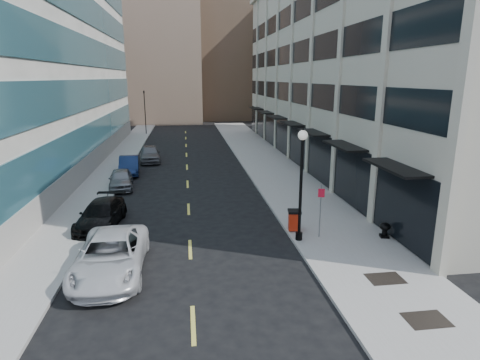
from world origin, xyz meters
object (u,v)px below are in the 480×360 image
object	(u,v)px
car_silver_sedan	(121,179)
car_black_pickup	(101,215)
trash_bin	(294,219)
lamppost	(301,176)
car_grey_sedan	(150,154)
traffic_signal	(144,93)
car_white_van	(111,256)
car_blue_sedan	(129,165)
urn_planter	(385,228)
sign_post	(321,204)

from	to	relation	value
car_silver_sedan	car_black_pickup	bearing A→B (deg)	-96.19
trash_bin	lamppost	distance (m)	2.93
car_grey_sedan	trash_bin	bearing A→B (deg)	-72.19
traffic_signal	car_silver_sedan	world-z (taller)	traffic_signal
traffic_signal	car_white_van	size ratio (longest dim) A/B	1.21
car_blue_sedan	urn_planter	distance (m)	21.72
car_white_van	car_blue_sedan	xyz separation A→B (m)	(-1.57, 18.08, -0.07)
car_grey_sedan	sign_post	world-z (taller)	sign_post
car_grey_sedan	sign_post	size ratio (longest dim) A/B	1.73
car_black_pickup	lamppost	world-z (taller)	lamppost
car_silver_sedan	trash_bin	xyz separation A→B (m)	(10.20, -10.12, 0.04)
car_silver_sedan	trash_bin	size ratio (longest dim) A/B	3.75
traffic_signal	car_blue_sedan	size ratio (longest dim) A/B	1.57
car_grey_sedan	sign_post	xyz separation A→B (m)	(9.89, -20.66, 1.06)
car_black_pickup	trash_bin	distance (m)	10.35
lamppost	sign_post	world-z (taller)	lamppost
car_grey_sedan	car_black_pickup	bearing A→B (deg)	-100.56
car_blue_sedan	car_grey_sedan	xyz separation A→B (m)	(1.31, 4.87, 0.05)
traffic_signal	urn_planter	world-z (taller)	traffic_signal
car_white_van	car_black_pickup	size ratio (longest dim) A/B	1.21
car_black_pickup	car_silver_sedan	world-z (taller)	car_silver_sedan
car_black_pickup	sign_post	distance (m)	11.64
car_silver_sedan	car_grey_sedan	xyz separation A→B (m)	(1.31, 9.48, 0.09)
traffic_signal	car_black_pickup	world-z (taller)	traffic_signal
lamppost	car_white_van	bearing A→B (deg)	-166.24
urn_planter	car_blue_sedan	bearing A→B (deg)	131.53
urn_planter	lamppost	bearing A→B (deg)	176.41
car_white_van	sign_post	bearing A→B (deg)	13.08
traffic_signal	car_blue_sedan	distance (m)	24.45
traffic_signal	urn_planter	distance (m)	43.23
car_grey_sedan	urn_planter	distance (m)	24.86
car_white_van	sign_post	xyz separation A→B (m)	(9.63, 2.29, 1.04)
car_grey_sedan	trash_bin	distance (m)	21.53
traffic_signal	sign_post	world-z (taller)	traffic_signal
car_blue_sedan	lamppost	xyz separation A→B (m)	(10.10, -15.99, 2.65)
car_black_pickup	car_blue_sedan	distance (m)	12.45
car_white_van	car_grey_sedan	distance (m)	22.95
car_silver_sedan	trash_bin	distance (m)	14.37
lamppost	car_blue_sedan	bearing A→B (deg)	122.28
car_white_van	urn_planter	xyz separation A→B (m)	(12.83, 1.82, -0.20)
trash_bin	urn_planter	xyz separation A→B (m)	(4.20, -1.53, -0.13)
traffic_signal	car_black_pickup	bearing A→B (deg)	-88.73
trash_bin	car_blue_sedan	bearing A→B (deg)	134.04
traffic_signal	car_blue_sedan	bearing A→B (deg)	-88.32
trash_bin	urn_planter	world-z (taller)	trash_bin
traffic_signal	trash_bin	bearing A→B (deg)	-74.25
trash_bin	lamppost	xyz separation A→B (m)	(-0.10, -1.26, 2.64)
car_black_pickup	sign_post	size ratio (longest dim) A/B	1.78
car_grey_sedan	trash_bin	size ratio (longest dim) A/B	4.25
car_blue_sedan	urn_planter	world-z (taller)	car_blue_sedan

